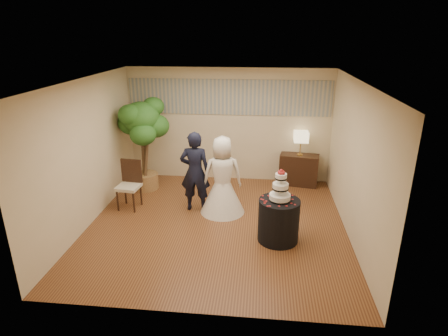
# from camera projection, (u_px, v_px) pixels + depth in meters

# --- Properties ---
(floor) EXTENTS (5.00, 5.00, 0.00)m
(floor) POSITION_uv_depth(u_px,v_px,m) (217.00, 224.00, 7.42)
(floor) COLOR brown
(floor) RESTS_ON ground
(ceiling) EXTENTS (5.00, 5.00, 0.00)m
(ceiling) POSITION_uv_depth(u_px,v_px,m) (216.00, 81.00, 6.45)
(ceiling) COLOR white
(ceiling) RESTS_ON wall_back
(wall_back) EXTENTS (5.00, 0.06, 2.80)m
(wall_back) POSITION_uv_depth(u_px,v_px,m) (229.00, 125.00, 9.27)
(wall_back) COLOR beige
(wall_back) RESTS_ON ground
(wall_front) EXTENTS (5.00, 0.06, 2.80)m
(wall_front) POSITION_uv_depth(u_px,v_px,m) (192.00, 222.00, 4.61)
(wall_front) COLOR beige
(wall_front) RESTS_ON ground
(wall_left) EXTENTS (0.06, 5.00, 2.80)m
(wall_left) POSITION_uv_depth(u_px,v_px,m) (87.00, 153.00, 7.18)
(wall_left) COLOR beige
(wall_left) RESTS_ON ground
(wall_right) EXTENTS (0.06, 5.00, 2.80)m
(wall_right) POSITION_uv_depth(u_px,v_px,m) (355.00, 162.00, 6.69)
(wall_right) COLOR beige
(wall_right) RESTS_ON ground
(mural_border) EXTENTS (4.90, 0.02, 0.85)m
(mural_border) POSITION_uv_depth(u_px,v_px,m) (229.00, 97.00, 9.01)
(mural_border) COLOR #97988D
(mural_border) RESTS_ON wall_back
(groom) EXTENTS (0.63, 0.42, 1.72)m
(groom) POSITION_uv_depth(u_px,v_px,m) (195.00, 172.00, 7.76)
(groom) COLOR black
(groom) RESTS_ON floor
(bride) EXTENTS (1.08, 1.08, 1.65)m
(bride) POSITION_uv_depth(u_px,v_px,m) (222.00, 175.00, 7.67)
(bride) COLOR white
(bride) RESTS_ON floor
(cake_table) EXTENTS (0.97, 0.97, 0.80)m
(cake_table) POSITION_uv_depth(u_px,v_px,m) (279.00, 220.00, 6.74)
(cake_table) COLOR black
(cake_table) RESTS_ON floor
(wedding_cake) EXTENTS (0.38, 0.38, 0.59)m
(wedding_cake) POSITION_uv_depth(u_px,v_px,m) (281.00, 185.00, 6.50)
(wedding_cake) COLOR white
(wedding_cake) RESTS_ON cake_table
(console) EXTENTS (0.98, 0.56, 0.77)m
(console) POSITION_uv_depth(u_px,v_px,m) (299.00, 170.00, 9.22)
(console) COLOR black
(console) RESTS_ON floor
(table_lamp) EXTENTS (0.34, 0.34, 0.58)m
(table_lamp) POSITION_uv_depth(u_px,v_px,m) (301.00, 143.00, 8.98)
(table_lamp) COLOR beige
(table_lamp) RESTS_ON console
(ficus_tree) EXTENTS (1.49, 1.49, 2.23)m
(ficus_tree) POSITION_uv_depth(u_px,v_px,m) (143.00, 144.00, 8.72)
(ficus_tree) COLOR #295E1E
(ficus_tree) RESTS_ON floor
(side_chair) EXTENTS (0.53, 0.54, 1.04)m
(side_chair) POSITION_uv_depth(u_px,v_px,m) (128.00, 186.00, 7.94)
(side_chair) COLOR black
(side_chair) RESTS_ON floor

